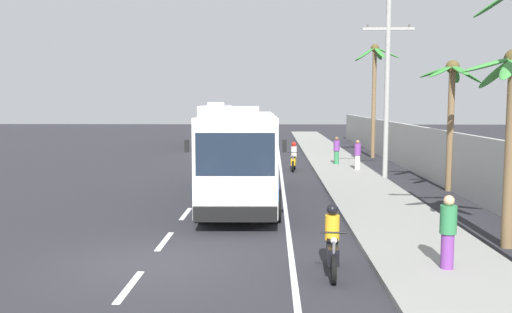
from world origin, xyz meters
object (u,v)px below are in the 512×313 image
(motorcycle_trailing, at_px, (332,245))
(pedestrian_far_walk, at_px, (358,154))
(coach_bus_foreground, at_px, (241,152))
(pedestrian_near_kerb, at_px, (337,150))
(coach_bus_far_lane, at_px, (218,123))
(motorcycle_beside_bus, at_px, (294,159))
(pedestrian_midwalk, at_px, (448,230))
(palm_fourth, at_px, (374,78))
(utility_pole_mid, at_px, (387,83))
(palm_third, at_px, (451,96))

(motorcycle_trailing, bearing_deg, pedestrian_far_walk, 79.54)
(coach_bus_foreground, relative_size, pedestrian_far_walk, 6.85)
(motorcycle_trailing, height_order, pedestrian_far_walk, pedestrian_far_walk)
(pedestrian_near_kerb, height_order, pedestrian_far_walk, pedestrian_near_kerb)
(pedestrian_near_kerb, bearing_deg, pedestrian_far_walk, 63.31)
(coach_bus_far_lane, relative_size, motorcycle_trailing, 6.27)
(motorcycle_beside_bus, height_order, pedestrian_midwalk, pedestrian_midwalk)
(pedestrian_near_kerb, relative_size, palm_fourth, 0.21)
(coach_bus_foreground, relative_size, motorcycle_beside_bus, 5.59)
(coach_bus_foreground, relative_size, pedestrian_near_kerb, 6.81)
(coach_bus_far_lane, xyz_separation_m, motorcycle_trailing, (6.08, -35.59, -1.31))
(motorcycle_beside_bus, xyz_separation_m, utility_pole_mid, (4.32, -3.41, 4.02))
(pedestrian_far_walk, height_order, utility_pole_mid, utility_pole_mid)
(coach_bus_far_lane, distance_m, motorcycle_beside_bus, 18.37)
(coach_bus_foreground, height_order, pedestrian_near_kerb, coach_bus_foreground)
(pedestrian_far_walk, xyz_separation_m, utility_pole_mid, (0.92, -2.74, 3.70))
(coach_bus_foreground, relative_size, palm_fourth, 1.44)
(utility_pole_mid, xyz_separation_m, palm_fourth, (1.31, 10.52, 0.72))
(pedestrian_midwalk, height_order, palm_fourth, palm_fourth)
(pedestrian_far_walk, xyz_separation_m, palm_third, (2.90, -6.16, 3.03))
(motorcycle_trailing, height_order, pedestrian_near_kerb, pedestrian_near_kerb)
(palm_third, bearing_deg, utility_pole_mid, 119.98)
(motorcycle_beside_bus, bearing_deg, pedestrian_midwalk, -81.73)
(coach_bus_foreground, xyz_separation_m, coach_bus_far_lane, (-3.56, 26.63, 0.07))
(coach_bus_far_lane, xyz_separation_m, pedestrian_far_walk, (9.32, -18.00, -0.97))
(palm_fourth, bearing_deg, coach_bus_far_lane, 138.49)
(coach_bus_foreground, distance_m, palm_third, 9.25)
(motorcycle_trailing, xyz_separation_m, palm_third, (6.14, 11.42, 3.37))
(pedestrian_far_walk, bearing_deg, coach_bus_far_lane, -75.30)
(coach_bus_foreground, bearing_deg, coach_bus_far_lane, 97.62)
(coach_bus_far_lane, height_order, pedestrian_midwalk, coach_bus_far_lane)
(coach_bus_foreground, xyz_separation_m, palm_fourth, (7.99, 16.41, 3.52))
(pedestrian_far_walk, distance_m, palm_third, 7.46)
(coach_bus_foreground, distance_m, utility_pole_mid, 9.33)
(pedestrian_near_kerb, relative_size, utility_pole_mid, 0.18)
(pedestrian_far_walk, bearing_deg, motorcycle_trailing, 66.86)
(pedestrian_near_kerb, bearing_deg, pedestrian_midwalk, 46.27)
(pedestrian_near_kerb, bearing_deg, utility_pole_mid, 63.98)
(motorcycle_beside_bus, bearing_deg, coach_bus_foreground, -104.27)
(coach_bus_foreground, distance_m, pedestrian_midwalk, 10.32)
(coach_bus_foreground, height_order, coach_bus_far_lane, coach_bus_far_lane)
(pedestrian_near_kerb, xyz_separation_m, pedestrian_midwalk, (0.08, -20.23, 0.01))
(pedestrian_near_kerb, distance_m, pedestrian_far_walk, 2.76)
(coach_bus_foreground, height_order, motorcycle_trailing, coach_bus_foreground)
(motorcycle_beside_bus, bearing_deg, coach_bus_far_lane, 108.88)
(pedestrian_far_walk, relative_size, utility_pole_mid, 0.18)
(coach_bus_far_lane, xyz_separation_m, pedestrian_near_kerb, (8.51, -15.37, -0.96))
(motorcycle_trailing, bearing_deg, coach_bus_foreground, 105.67)
(motorcycle_trailing, bearing_deg, pedestrian_midwalk, -0.46)
(coach_bus_foreground, distance_m, pedestrian_near_kerb, 12.33)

